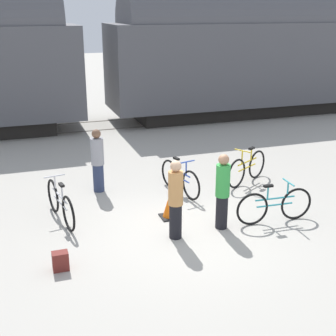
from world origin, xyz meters
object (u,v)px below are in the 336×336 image
(person_in_green, at_px, (222,191))
(traffic_cone, at_px, (170,207))
(bicycle_teal, at_px, (275,206))
(person_in_grey, at_px, (98,161))
(bicycle_silver, at_px, (60,203))
(bicycle_yellow, at_px, (247,168))
(person_in_tan, at_px, (176,199))
(freight_train, at_px, (94,55))
(bicycle_blue, at_px, (180,178))
(backpack, at_px, (60,261))

(person_in_green, xyz_separation_m, traffic_cone, (-0.86, 0.82, -0.57))
(bicycle_teal, height_order, person_in_grey, person_in_grey)
(bicycle_silver, distance_m, bicycle_yellow, 4.92)
(person_in_tan, xyz_separation_m, person_in_grey, (-0.98, 2.97, -0.02))
(person_in_grey, bearing_deg, traffic_cone, 32.56)
(freight_train, distance_m, traffic_cone, 9.14)
(bicycle_blue, bearing_deg, bicycle_silver, -167.32)
(backpack, xyz_separation_m, traffic_cone, (2.50, 1.44, 0.08))
(backpack, bearing_deg, freight_train, 76.01)
(bicycle_silver, bearing_deg, bicycle_teal, -19.53)
(freight_train, relative_size, bicycle_silver, 15.25)
(bicycle_yellow, height_order, traffic_cone, bicycle_yellow)
(bicycle_yellow, xyz_separation_m, person_in_grey, (-3.77, 0.65, 0.40))
(bicycle_silver, relative_size, person_in_green, 1.14)
(person_in_grey, relative_size, backpack, 4.67)
(bicycle_yellow, distance_m, person_in_grey, 3.85)
(person_in_grey, bearing_deg, bicycle_yellow, 82.76)
(person_in_grey, bearing_deg, bicycle_teal, 49.82)
(freight_train, relative_size, bicycle_teal, 15.93)
(person_in_green, height_order, backpack, person_in_green)
(bicycle_teal, distance_m, bicycle_blue, 2.56)
(bicycle_yellow, distance_m, person_in_tan, 3.65)
(bicycle_yellow, bearing_deg, backpack, -151.01)
(person_in_green, bearing_deg, bicycle_yellow, 72.75)
(bicycle_silver, relative_size, bicycle_yellow, 1.20)
(bicycle_silver, height_order, person_in_tan, person_in_tan)
(freight_train, height_order, bicycle_blue, freight_train)
(person_in_green, xyz_separation_m, backpack, (-3.36, -0.62, -0.65))
(person_in_tan, distance_m, person_in_grey, 3.13)
(bicycle_teal, relative_size, bicycle_blue, 1.06)
(bicycle_yellow, relative_size, bicycle_blue, 0.92)
(bicycle_teal, height_order, person_in_green, person_in_green)
(bicycle_silver, bearing_deg, person_in_green, -24.40)
(freight_train, xyz_separation_m, bicycle_blue, (0.64, -7.55, -2.31))
(traffic_cone, bearing_deg, bicycle_silver, 165.34)
(person_in_green, bearing_deg, bicycle_silver, 176.60)
(bicycle_yellow, bearing_deg, bicycle_blue, -176.17)
(freight_train, relative_size, traffic_cone, 50.71)
(bicycle_silver, distance_m, traffic_cone, 2.34)
(bicycle_blue, bearing_deg, bicycle_teal, -58.56)
(freight_train, height_order, bicycle_teal, freight_train)
(freight_train, relative_size, person_in_grey, 17.57)
(traffic_cone, bearing_deg, bicycle_yellow, 28.07)
(person_in_tan, bearing_deg, person_in_grey, -7.66)
(freight_train, relative_size, bicycle_yellow, 18.24)
(bicycle_teal, distance_m, backpack, 4.57)
(bicycle_teal, bearing_deg, person_in_tan, 179.95)
(freight_train, bearing_deg, bicycle_teal, -78.49)
(person_in_tan, distance_m, traffic_cone, 1.11)
(freight_train, relative_size, bicycle_blue, 16.81)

